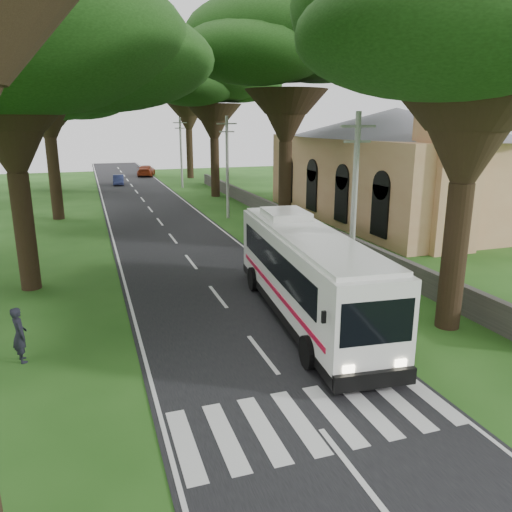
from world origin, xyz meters
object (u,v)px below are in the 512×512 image
at_px(pole_near, 354,205).
at_px(pedestrian, 20,335).
at_px(pole_far, 181,152).
at_px(coach_bus, 306,272).
at_px(distant_car_c, 146,171).
at_px(church, 395,157).
at_px(pole_mid, 227,166).
at_px(distant_car_b, 119,180).

xyz_separation_m(pole_near, pedestrian, (-13.10, -1.91, -3.24)).
relative_size(pole_far, coach_bus, 0.66).
bearing_deg(distant_car_c, church, 124.39).
relative_size(coach_bus, distant_car_c, 2.35).
distance_m(pole_near, pedestrian, 13.63).
bearing_deg(distant_car_c, pedestrian, 92.73).
bearing_deg(pedestrian, distant_car_c, -28.93).
relative_size(church, pole_mid, 3.00).
height_order(pole_mid, pole_far, same).
height_order(distant_car_b, pedestrian, pedestrian).
bearing_deg(pole_mid, coach_bus, -97.42).
relative_size(pole_mid, pole_far, 1.00).
distance_m(pole_far, coach_bus, 41.60).
bearing_deg(distant_car_b, pole_mid, -70.26).
bearing_deg(distant_car_b, coach_bus, -80.57).
height_order(pole_far, coach_bus, pole_far).
xyz_separation_m(pole_mid, coach_bus, (-2.79, -21.44, -2.27)).
bearing_deg(church, coach_bus, -131.74).
bearing_deg(distant_car_c, pole_near, 106.04).
height_order(coach_bus, distant_car_c, coach_bus).
xyz_separation_m(distant_car_b, distant_car_c, (4.42, 9.12, 0.16)).
bearing_deg(church, pole_mid, 160.19).
xyz_separation_m(pole_far, pedestrian, (-13.10, -41.91, -3.24)).
bearing_deg(distant_car_b, church, -52.58).
bearing_deg(coach_bus, pedestrian, -171.97).
distance_m(pole_near, pole_far, 40.00).
xyz_separation_m(church, distant_car_b, (-19.28, 29.64, -4.29)).
relative_size(pole_far, distant_car_c, 1.54).
relative_size(pole_mid, distant_car_b, 2.22).
distance_m(distant_car_b, pedestrian, 47.50).
distance_m(church, distant_car_b, 35.62).
bearing_deg(pole_far, distant_car_c, 99.91).
xyz_separation_m(church, pole_near, (-12.36, -15.55, -0.73)).
xyz_separation_m(pole_mid, distant_car_b, (-6.92, 25.18, -3.56)).
bearing_deg(distant_car_c, distant_car_b, 77.55).
xyz_separation_m(pole_near, distant_car_c, (-2.50, 54.30, -3.40)).
distance_m(pole_near, coach_bus, 3.88).
height_order(church, distant_car_c, church).
xyz_separation_m(church, pedestrian, (-25.47, -17.46, -3.97)).
bearing_deg(pole_far, pole_mid, -90.00).
xyz_separation_m(pole_near, distant_car_b, (-6.92, 45.18, -3.56)).
bearing_deg(pedestrian, pole_mid, -49.13).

